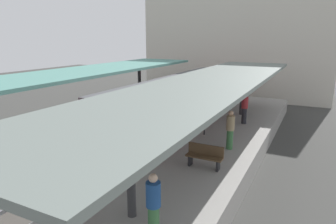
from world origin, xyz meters
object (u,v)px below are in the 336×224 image
(commuter_train, at_px, (176,103))
(passenger_mid_platform, at_px, (230,129))
(litter_bin, at_px, (69,207))
(passenger_far_end, at_px, (153,205))
(platform_bench, at_px, (205,155))
(passenger_near_bench, at_px, (245,108))
(platform_sign, at_px, (205,103))

(commuter_train, relative_size, passenger_mid_platform, 9.30)
(litter_bin, distance_m, passenger_mid_platform, 7.57)
(commuter_train, relative_size, litter_bin, 20.07)
(litter_bin, height_order, passenger_far_end, passenger_far_end)
(platform_bench, bearing_deg, litter_bin, -112.72)
(litter_bin, distance_m, passenger_near_bench, 11.70)
(commuter_train, bearing_deg, passenger_mid_platform, -44.24)
(passenger_near_bench, bearing_deg, litter_bin, -99.82)
(platform_bench, bearing_deg, passenger_far_end, -85.89)
(litter_bin, distance_m, passenger_far_end, 2.44)
(commuter_train, bearing_deg, platform_sign, -46.51)
(platform_bench, distance_m, platform_sign, 4.10)
(passenger_far_end, bearing_deg, platform_bench, 94.11)
(passenger_near_bench, relative_size, passenger_far_end, 1.04)
(passenger_near_bench, xyz_separation_m, passenger_mid_platform, (0.36, -4.34, -0.02))
(passenger_far_end, bearing_deg, platform_sign, 101.61)
(platform_sign, distance_m, passenger_near_bench, 3.31)
(platform_sign, relative_size, passenger_near_bench, 1.25)
(platform_sign, bearing_deg, commuter_train, 133.49)
(platform_bench, xyz_separation_m, platform_sign, (-1.36, 3.69, 1.16))
(litter_bin, relative_size, passenger_far_end, 0.47)
(passenger_far_end, bearing_deg, litter_bin, -171.01)
(platform_bench, xyz_separation_m, passenger_far_end, (0.32, -4.49, 0.42))
(platform_sign, xyz_separation_m, passenger_far_end, (1.68, -8.18, -0.74))
(platform_bench, height_order, passenger_near_bench, passenger_near_bench)
(commuter_train, distance_m, platform_sign, 4.63)
(commuter_train, bearing_deg, litter_bin, -78.35)
(passenger_far_end, bearing_deg, commuter_train, 112.71)
(platform_sign, relative_size, litter_bin, 2.76)
(passenger_mid_platform, bearing_deg, platform_bench, -97.83)
(commuter_train, relative_size, passenger_near_bench, 9.08)
(litter_bin, xyz_separation_m, passenger_far_end, (2.36, 0.37, 0.49))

